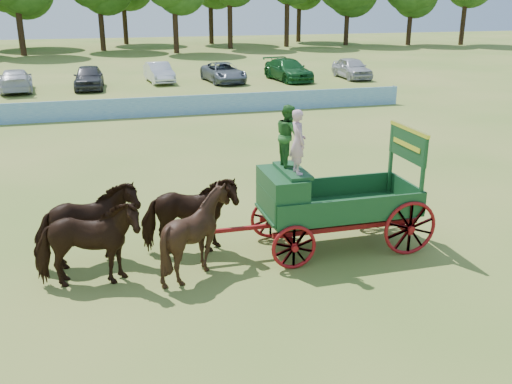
% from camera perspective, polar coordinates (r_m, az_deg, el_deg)
% --- Properties ---
extents(ground, '(160.00, 160.00, 0.00)m').
position_cam_1_polar(ground, '(14.59, 5.85, -5.76)').
color(ground, olive).
rests_on(ground, ground).
extents(horse_lead_left, '(2.43, 1.26, 1.99)m').
position_cam_1_polar(horse_lead_left, '(12.91, -16.53, -5.07)').
color(horse_lead_left, black).
rests_on(horse_lead_left, ground).
extents(horse_lead_right, '(2.54, 1.60, 1.99)m').
position_cam_1_polar(horse_lead_right, '(13.93, -16.50, -3.27)').
color(horse_lead_right, black).
rests_on(horse_lead_right, ground).
extents(horse_wheel_left, '(1.89, 1.70, 1.99)m').
position_cam_1_polar(horse_wheel_left, '(13.03, -5.93, -4.10)').
color(horse_wheel_left, black).
rests_on(horse_wheel_left, ground).
extents(horse_wheel_right, '(2.44, 1.27, 1.99)m').
position_cam_1_polar(horse_wheel_right, '(14.04, -6.69, -2.40)').
color(horse_wheel_right, black).
rests_on(horse_wheel_right, ground).
extents(farm_dray, '(6.00, 2.00, 3.66)m').
position_cam_1_polar(farm_dray, '(14.06, 5.59, 0.32)').
color(farm_dray, maroon).
rests_on(farm_dray, ground).
extents(sponsor_banner, '(26.00, 0.08, 1.05)m').
position_cam_1_polar(sponsor_banner, '(31.07, -7.92, 8.54)').
color(sponsor_banner, '#216CB5').
rests_on(sponsor_banner, ground).
extents(parked_cars, '(41.99, 7.37, 1.61)m').
position_cam_1_polar(parked_cars, '(42.25, -16.17, 11.07)').
color(parked_cars, silver).
rests_on(parked_cars, ground).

